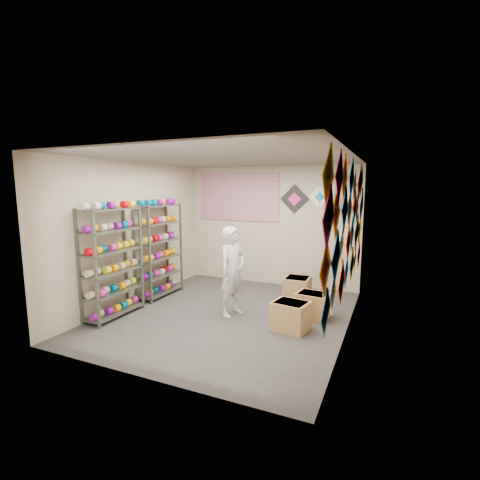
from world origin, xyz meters
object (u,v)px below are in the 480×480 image
at_px(shelf_rack_back, 159,250).
at_px(shopkeeper, 232,271).
at_px(carton_a, 291,316).
at_px(carton_c, 297,289).
at_px(shelf_rack_front, 112,263).
at_px(carton_b, 313,305).

height_order(shelf_rack_back, shopkeeper, shelf_rack_back).
bearing_deg(shelf_rack_back, carton_a, -11.93).
bearing_deg(carton_c, shopkeeper, -125.71).
distance_m(shelf_rack_front, carton_b, 3.51).
distance_m(shopkeeper, carton_a, 1.26).
xyz_separation_m(shelf_rack_front, carton_b, (3.17, 1.34, -0.73)).
relative_size(carton_b, carton_c, 1.00).
xyz_separation_m(shelf_rack_back, carton_b, (3.17, 0.04, -0.73)).
height_order(carton_a, carton_b, carton_a).
relative_size(carton_a, carton_c, 1.02).
relative_size(shelf_rack_front, shelf_rack_back, 1.00).
xyz_separation_m(shelf_rack_front, shopkeeper, (1.85, 0.90, -0.17)).
xyz_separation_m(shopkeeper, carton_b, (1.32, 0.44, -0.57)).
height_order(shelf_rack_back, carton_b, shelf_rack_back).
bearing_deg(carton_b, shopkeeper, -154.88).
height_order(shelf_rack_front, shopkeeper, shelf_rack_front).
xyz_separation_m(shelf_rack_front, carton_a, (2.96, 0.67, -0.72)).
xyz_separation_m(shelf_rack_back, carton_c, (2.68, 0.84, -0.72)).
xyz_separation_m(shopkeeper, carton_c, (0.83, 1.25, -0.55)).
relative_size(shopkeeper, carton_c, 2.95).
bearing_deg(carton_a, shopkeeper, 178.61).
xyz_separation_m(carton_a, carton_c, (-0.28, 1.47, 0.01)).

